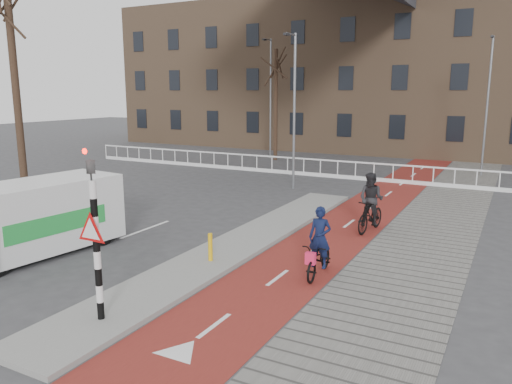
% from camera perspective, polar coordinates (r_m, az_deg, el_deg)
% --- Properties ---
extents(ground, '(120.00, 120.00, 0.00)m').
position_cam_1_polar(ground, '(12.07, -8.32, -11.54)').
color(ground, '#38383A').
rests_on(ground, ground).
extents(bike_lane, '(2.50, 60.00, 0.01)m').
position_cam_1_polar(bike_lane, '(20.16, 12.29, -2.25)').
color(bike_lane, maroon).
rests_on(bike_lane, ground).
extents(sidewalk, '(3.00, 60.00, 0.01)m').
position_cam_1_polar(sidewalk, '(19.63, 20.19, -3.07)').
color(sidewalk, slate).
rests_on(sidewalk, ground).
extents(curb_island, '(1.80, 16.00, 0.12)m').
position_cam_1_polar(curb_island, '(15.57, -1.70, -5.85)').
color(curb_island, gray).
rests_on(curb_island, ground).
extents(traffic_signal, '(0.80, 0.80, 3.68)m').
position_cam_1_polar(traffic_signal, '(10.36, -17.95, -4.24)').
color(traffic_signal, black).
rests_on(traffic_signal, curb_island).
extents(bollard, '(0.12, 0.12, 0.77)m').
position_cam_1_polar(bollard, '(13.77, -5.24, -6.28)').
color(bollard, '#E7AE0C').
rests_on(bollard, curb_island).
extents(cyclist_near, '(0.69, 1.76, 1.83)m').
position_cam_1_polar(cyclist_near, '(12.95, 7.26, -6.96)').
color(cyclist_near, black).
rests_on(cyclist_near, bike_lane).
extents(cyclist_far, '(0.95, 1.94, 2.01)m').
position_cam_1_polar(cyclist_far, '(17.24, 12.98, -1.74)').
color(cyclist_far, black).
rests_on(cyclist_far, bike_lane).
extents(van, '(2.58, 5.17, 2.13)m').
position_cam_1_polar(van, '(15.79, -24.06, -2.62)').
color(van, silver).
rests_on(van, ground).
extents(railing, '(28.00, 0.10, 0.99)m').
position_cam_1_polar(railing, '(28.75, 3.62, 2.68)').
color(railing, silver).
rests_on(railing, ground).
extents(townhouse_row, '(46.00, 10.00, 15.90)m').
position_cam_1_polar(townhouse_row, '(42.15, 15.11, 15.34)').
color(townhouse_row, '#7F6047').
rests_on(townhouse_row, ground).
extents(tree_left, '(0.30, 0.30, 9.28)m').
position_cam_1_polar(tree_left, '(22.46, -25.73, 10.22)').
color(tree_left, black).
rests_on(tree_left, ground).
extents(tree_mid, '(0.27, 0.27, 7.43)m').
position_cam_1_polar(tree_mid, '(34.36, 2.26, 9.84)').
color(tree_mid, black).
rests_on(tree_mid, ground).
extents(streetlight_near, '(0.12, 0.12, 7.32)m').
position_cam_1_polar(streetlight_near, '(24.09, 4.40, 8.98)').
color(streetlight_near, slate).
rests_on(streetlight_near, ground).
extents(streetlight_left, '(0.12, 0.12, 8.20)m').
position_cam_1_polar(streetlight_left, '(35.46, 1.68, 10.51)').
color(streetlight_left, slate).
rests_on(streetlight_left, ground).
extents(streetlight_right, '(0.12, 0.12, 7.61)m').
position_cam_1_polar(streetlight_right, '(30.60, 24.89, 8.76)').
color(streetlight_right, slate).
rests_on(streetlight_right, ground).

